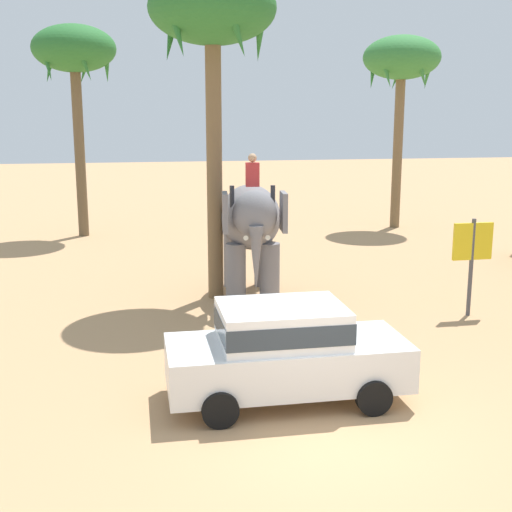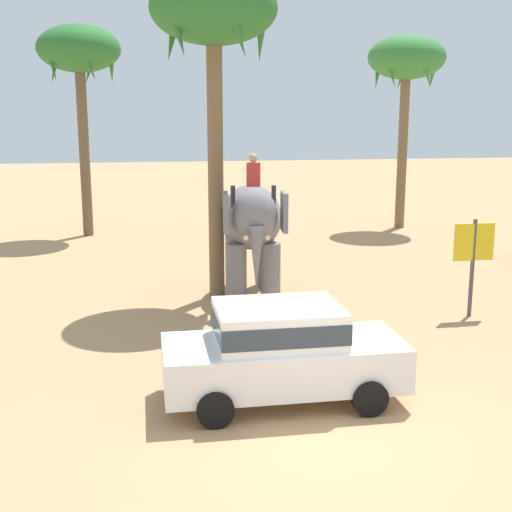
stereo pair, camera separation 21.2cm
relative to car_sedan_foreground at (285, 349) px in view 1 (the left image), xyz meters
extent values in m
plane|color=tan|center=(0.31, -1.39, -0.93)|extent=(120.00, 120.00, 0.00)
cube|color=white|center=(0.04, 0.00, -0.25)|extent=(4.11, 1.74, 0.76)
cube|color=white|center=(-0.06, 0.00, 0.45)|extent=(2.11, 1.58, 0.64)
cube|color=#2D3842|center=(-0.06, 0.00, 0.45)|extent=(2.13, 1.60, 0.35)
cylinder|color=black|center=(1.32, 0.84, -0.63)|extent=(0.60, 0.19, 0.60)
cylinder|color=black|center=(1.30, -0.86, -0.63)|extent=(0.60, 0.19, 0.60)
cylinder|color=black|center=(-1.23, 0.86, -0.63)|extent=(0.60, 0.19, 0.60)
cylinder|color=black|center=(-1.24, -0.84, -0.63)|extent=(0.60, 0.19, 0.60)
ellipsoid|color=slate|center=(0.67, 6.92, 1.22)|extent=(1.94, 3.26, 1.70)
cylinder|color=slate|center=(1.00, 5.95, -0.13)|extent=(0.52, 0.52, 1.60)
cylinder|color=slate|center=(0.13, 6.05, -0.13)|extent=(0.52, 0.52, 1.60)
cylinder|color=slate|center=(1.21, 7.80, -0.13)|extent=(0.52, 0.52, 1.60)
cylinder|color=slate|center=(0.34, 7.90, -0.13)|extent=(0.52, 0.52, 1.60)
ellipsoid|color=slate|center=(0.48, 5.31, 1.52)|extent=(1.21, 1.12, 1.20)
cube|color=slate|center=(1.21, 5.32, 1.57)|extent=(0.21, 0.81, 0.96)
cube|color=slate|center=(-0.22, 5.49, 1.57)|extent=(0.21, 0.81, 0.96)
cone|color=slate|center=(0.43, 4.86, 0.52)|extent=(0.40, 0.40, 1.60)
cone|color=beige|center=(0.70, 4.88, 1.02)|extent=(0.18, 0.57, 0.21)
cone|color=beige|center=(0.18, 4.94, 1.02)|extent=(0.18, 0.57, 0.21)
cube|color=red|center=(0.57, 6.08, 2.42)|extent=(0.37, 0.28, 0.60)
sphere|color=tan|center=(0.57, 6.08, 2.84)|extent=(0.22, 0.22, 0.22)
cylinder|color=#333338|center=(1.09, 6.02, 1.87)|extent=(0.12, 0.12, 0.55)
cylinder|color=#333338|center=(0.06, 6.13, 1.87)|extent=(0.12, 0.12, 0.55)
cylinder|color=brown|center=(8.84, 16.62, 2.53)|extent=(0.40, 0.40, 6.93)
ellipsoid|color=#337A38|center=(8.84, 16.62, 6.20)|extent=(3.20, 3.20, 1.80)
cone|color=#337A38|center=(10.04, 16.62, 5.70)|extent=(0.40, 0.92, 1.64)
cone|color=#337A38|center=(9.21, 17.76, 5.70)|extent=(0.91, 0.57, 1.67)
cone|color=#337A38|center=(7.87, 17.33, 5.70)|extent=(0.73, 0.83, 1.69)
cone|color=#337A38|center=(7.87, 15.91, 5.70)|extent=(0.73, 0.83, 1.69)
cone|color=#337A38|center=(9.21, 15.48, 5.70)|extent=(0.91, 0.57, 1.67)
cylinder|color=brown|center=(-4.34, 17.02, 2.62)|extent=(0.41, 0.41, 7.10)
ellipsoid|color=#286B2D|center=(-4.34, 17.02, 6.37)|extent=(3.20, 3.20, 1.80)
cone|color=#286B2D|center=(-3.14, 17.02, 5.87)|extent=(0.40, 0.92, 1.64)
cone|color=#286B2D|center=(-3.97, 18.17, 5.87)|extent=(0.91, 0.57, 1.67)
cone|color=#286B2D|center=(-5.31, 17.73, 5.87)|extent=(0.73, 0.83, 1.69)
cone|color=#286B2D|center=(-5.31, 16.32, 5.87)|extent=(0.73, 0.83, 1.69)
cone|color=#286B2D|center=(-3.97, 15.88, 5.87)|extent=(0.91, 0.57, 1.67)
cylinder|color=brown|center=(-0.30, 6.82, 2.68)|extent=(0.41, 0.41, 7.22)
ellipsoid|color=#286B2D|center=(-0.30, 6.82, 6.49)|extent=(3.20, 3.20, 1.80)
cone|color=#286B2D|center=(0.90, 6.82, 5.99)|extent=(0.40, 0.92, 1.64)
cone|color=#286B2D|center=(0.08, 7.96, 5.99)|extent=(0.91, 0.57, 1.67)
cone|color=#286B2D|center=(-1.27, 7.52, 5.99)|extent=(0.73, 0.83, 1.69)
cone|color=#286B2D|center=(-1.27, 6.11, 5.99)|extent=(0.73, 0.83, 1.69)
cone|color=#286B2D|center=(0.08, 5.68, 5.99)|extent=(0.91, 0.57, 1.67)
cylinder|color=#4C4C51|center=(5.58, 3.99, 0.27)|extent=(0.10, 0.10, 2.40)
cube|color=yellow|center=(5.58, 3.99, 0.92)|extent=(1.00, 0.08, 0.90)
camera|label=1|loc=(-2.54, -10.57, 3.94)|focal=47.04mm
camera|label=2|loc=(-2.33, -10.60, 3.94)|focal=47.04mm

